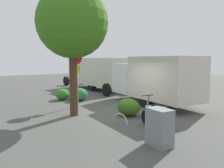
{
  "coord_description": "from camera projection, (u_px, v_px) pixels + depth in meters",
  "views": [
    {
      "loc": [
        -8.65,
        6.31,
        2.59
      ],
      "look_at": [
        1.48,
        -0.56,
        1.24
      ],
      "focal_mm": 35.96,
      "sensor_mm": 36.0,
      "label": 1
    }
  ],
  "objects": [
    {
      "name": "ground_plane",
      "position": [
        120.0,
        113.0,
        10.92
      ],
      "size": [
        60.0,
        60.0,
        0.0
      ],
      "primitive_type": "plane",
      "color": "#4B4D47"
    },
    {
      "name": "box_truck_near",
      "position": [
        153.0,
        78.0,
        12.88
      ],
      "size": [
        7.37,
        2.69,
        2.75
      ],
      "rotation": [
        0.0,
        0.0,
        -0.07
      ],
      "color": "black",
      "rests_on": "ground"
    },
    {
      "name": "box_truck_far",
      "position": [
        97.0,
        72.0,
        19.39
      ],
      "size": [
        7.87,
        2.58,
        2.7
      ],
      "rotation": [
        0.0,
        0.0,
        0.05
      ],
      "color": "black",
      "rests_on": "ground"
    },
    {
      "name": "motorcycle",
      "position": [
        157.0,
        115.0,
        8.35
      ],
      "size": [
        1.81,
        0.55,
        1.2
      ],
      "rotation": [
        0.0,
        0.0,
        -0.1
      ],
      "color": "black",
      "rests_on": "ground"
    },
    {
      "name": "stop_sign",
      "position": [
        77.0,
        69.0,
        12.17
      ],
      "size": [
        0.71,
        0.33,
        3.07
      ],
      "color": "#9E9EA3",
      "rests_on": "ground"
    },
    {
      "name": "street_tree",
      "position": [
        72.0,
        23.0,
        9.98
      ],
      "size": [
        3.22,
        3.22,
        5.84
      ],
      "color": "#47301E",
      "rests_on": "ground"
    },
    {
      "name": "utility_cabinet",
      "position": [
        159.0,
        127.0,
        6.69
      ],
      "size": [
        0.8,
        0.55,
        1.13
      ],
      "primitive_type": "cube",
      "rotation": [
        0.0,
        0.0,
        -0.07
      ],
      "color": "slate",
      "rests_on": "ground"
    },
    {
      "name": "bike_rack_hoop",
      "position": [
        120.0,
        123.0,
        9.1
      ],
      "size": [
        0.85,
        0.16,
        0.85
      ],
      "primitive_type": "torus",
      "rotation": [
        1.57,
        0.0,
        0.12
      ],
      "color": "#B7B7BC",
      "rests_on": "ground"
    },
    {
      "name": "shrub_near_sign",
      "position": [
        62.0,
        94.0,
        14.39
      ],
      "size": [
        1.04,
        0.85,
        0.71
      ],
      "primitive_type": "ellipsoid",
      "color": "#2F7823",
      "rests_on": "ground"
    },
    {
      "name": "shrub_mid_verge",
      "position": [
        80.0,
        94.0,
        14.18
      ],
      "size": [
        1.15,
        0.94,
        0.78
      ],
      "primitive_type": "ellipsoid",
      "color": "#2D7341",
      "rests_on": "ground"
    },
    {
      "name": "shrub_by_tree",
      "position": [
        128.0,
        107.0,
        10.34
      ],
      "size": [
        1.17,
        0.96,
        0.8
      ],
      "primitive_type": "ellipsoid",
      "color": "#345D16",
      "rests_on": "ground"
    }
  ]
}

